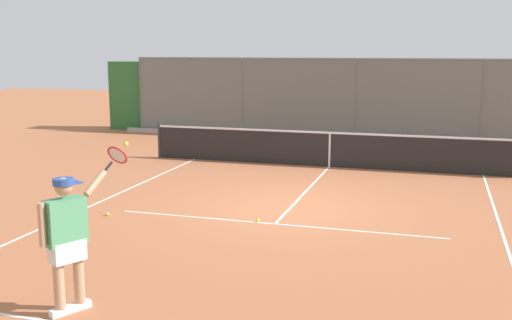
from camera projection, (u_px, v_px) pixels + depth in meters
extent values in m
plane|color=#A8603D|center=(290.00, 208.00, 12.27)|extent=(60.00, 60.00, 0.00)
cube|color=white|center=(275.00, 224.00, 11.14)|extent=(6.17, 0.05, 0.01)
cube|color=white|center=(503.00, 234.00, 10.50)|extent=(0.05, 10.39, 0.01)
cube|color=white|center=(100.00, 202.00, 12.75)|extent=(0.05, 10.39, 0.01)
cube|color=white|center=(307.00, 190.00, 13.83)|extent=(0.05, 5.72, 0.01)
cylinder|color=slate|center=(482.00, 103.00, 19.81)|extent=(0.07, 0.07, 2.86)
cylinder|color=slate|center=(355.00, 100.00, 20.98)|extent=(0.07, 0.07, 2.86)
cylinder|color=slate|center=(242.00, 97.00, 22.15)|extent=(0.07, 0.07, 2.86)
cylinder|color=slate|center=(141.00, 95.00, 23.32)|extent=(0.07, 0.07, 2.86)
cylinder|color=slate|center=(357.00, 59.00, 20.73)|extent=(16.50, 0.05, 0.05)
cube|color=slate|center=(355.00, 100.00, 20.98)|extent=(16.50, 0.02, 2.86)
cube|color=#2D6B33|center=(358.00, 101.00, 21.61)|extent=(19.50, 0.90, 2.68)
cube|color=#ADADA8|center=(354.00, 139.00, 21.06)|extent=(17.50, 0.18, 0.15)
cylinder|color=#2D2D2D|center=(159.00, 139.00, 17.87)|extent=(0.09, 0.09, 1.07)
cube|color=black|center=(330.00, 150.00, 16.44)|extent=(10.07, 0.02, 0.91)
cube|color=white|center=(330.00, 133.00, 16.35)|extent=(10.07, 0.04, 0.05)
cube|color=white|center=(330.00, 150.00, 16.44)|extent=(0.05, 0.04, 0.91)
cube|color=silver|center=(61.00, 312.00, 7.32)|extent=(0.22, 0.28, 0.09)
cylinder|color=tan|center=(59.00, 278.00, 7.25)|extent=(0.13, 0.13, 0.78)
cube|color=silver|center=(80.00, 305.00, 7.51)|extent=(0.22, 0.28, 0.09)
cylinder|color=tan|center=(79.00, 272.00, 7.43)|extent=(0.13, 0.13, 0.78)
cube|color=white|center=(67.00, 251.00, 7.28)|extent=(0.39, 0.46, 0.26)
cube|color=#4C9E6B|center=(66.00, 222.00, 7.22)|extent=(0.41, 0.52, 0.56)
cylinder|color=tan|center=(42.00, 225.00, 7.01)|extent=(0.08, 0.08, 0.52)
cylinder|color=tan|center=(95.00, 183.00, 7.49)|extent=(0.15, 0.39, 0.29)
sphere|color=tan|center=(63.00, 187.00, 7.14)|extent=(0.22, 0.22, 0.22)
cylinder|color=#284C93|center=(63.00, 182.00, 7.13)|extent=(0.33, 0.33, 0.08)
cube|color=#284C93|center=(73.00, 183.00, 7.22)|extent=(0.25, 0.26, 0.02)
cylinder|color=black|center=(108.00, 167.00, 7.67)|extent=(0.06, 0.17, 0.13)
torus|color=red|center=(117.00, 155.00, 7.82)|extent=(0.32, 0.23, 0.26)
cylinder|color=silver|center=(117.00, 155.00, 7.82)|extent=(0.27, 0.18, 0.21)
sphere|color=#C1D138|center=(126.00, 144.00, 7.95)|extent=(0.07, 0.07, 0.07)
sphere|color=#D6E042|center=(258.00, 220.00, 11.25)|extent=(0.07, 0.07, 0.07)
sphere|color=#D6E042|center=(108.00, 214.00, 11.69)|extent=(0.07, 0.07, 0.07)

